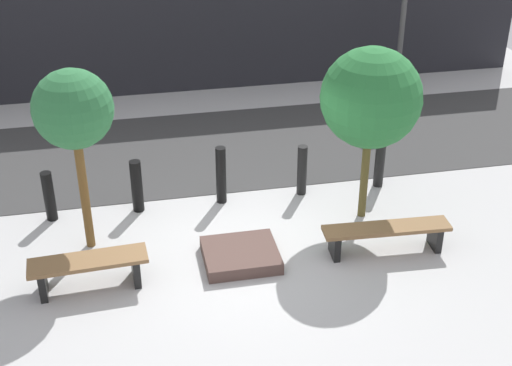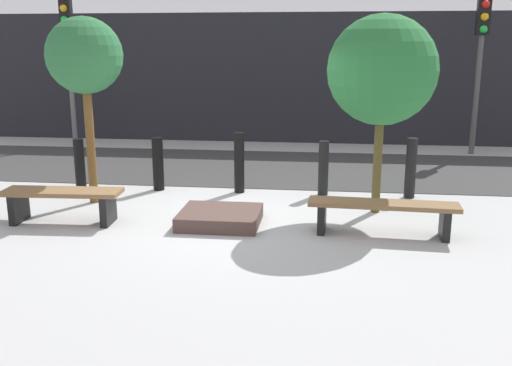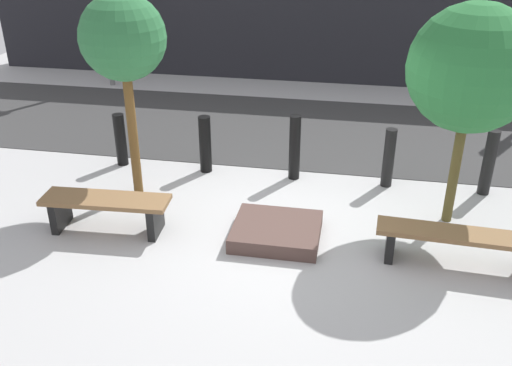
# 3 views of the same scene
# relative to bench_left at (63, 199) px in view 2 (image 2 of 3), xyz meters

# --- Properties ---
(ground_plane) EXTENTS (18.00, 18.00, 0.00)m
(ground_plane) POSITION_rel_bench_left_xyz_m (2.21, 0.38, -0.34)
(ground_plane) COLOR #AAAAAA
(road_strip) EXTENTS (18.00, 3.59, 0.01)m
(road_strip) POSITION_rel_bench_left_xyz_m (2.21, 4.04, -0.33)
(road_strip) COLOR #363636
(road_strip) RESTS_ON ground
(building_facade) EXTENTS (16.20, 0.50, 3.23)m
(building_facade) POSITION_rel_bench_left_xyz_m (2.21, 7.44, 1.28)
(building_facade) COLOR black
(building_facade) RESTS_ON ground
(bench_left) EXTENTS (1.67, 0.55, 0.48)m
(bench_left) POSITION_rel_bench_left_xyz_m (0.00, 0.00, 0.00)
(bench_left) COLOR black
(bench_left) RESTS_ON ground
(bench_right) EXTENTS (1.96, 0.49, 0.45)m
(bench_right) POSITION_rel_bench_left_xyz_m (4.41, 0.00, -0.01)
(bench_right) COLOR black
(bench_right) RESTS_ON ground
(planter_bed) EXTENTS (1.11, 0.98, 0.20)m
(planter_bed) POSITION_rel_bench_left_xyz_m (2.21, 0.20, -0.24)
(planter_bed) COLOR #4E3933
(planter_bed) RESTS_ON ground
(tree_behind_left_bench) EXTENTS (1.15, 1.15, 2.87)m
(tree_behind_left_bench) POSITION_rel_bench_left_xyz_m (0.00, 1.08, 1.93)
(tree_behind_left_bench) COLOR brown
(tree_behind_left_bench) RESTS_ON ground
(tree_behind_right_bench) EXTENTS (1.57, 1.57, 2.88)m
(tree_behind_right_bench) POSITION_rel_bench_left_xyz_m (4.41, 1.08, 1.75)
(tree_behind_right_bench) COLOR #4E4521
(tree_behind_right_bench) RESTS_ON ground
(bollard_far_left) EXTENTS (0.18, 0.18, 0.86)m
(bollard_far_left) POSITION_rel_bench_left_xyz_m (-0.62, 1.99, 0.09)
(bollard_far_left) COLOR black
(bollard_far_left) RESTS_ON ground
(bollard_left) EXTENTS (0.19, 0.19, 0.92)m
(bollard_left) POSITION_rel_bench_left_xyz_m (0.79, 1.99, 0.12)
(bollard_left) COLOR black
(bollard_left) RESTS_ON ground
(bollard_center) EXTENTS (0.17, 0.17, 1.03)m
(bollard_center) POSITION_rel_bench_left_xyz_m (2.21, 1.99, 0.18)
(bollard_center) COLOR black
(bollard_center) RESTS_ON ground
(bollard_right) EXTENTS (0.17, 0.17, 0.91)m
(bollard_right) POSITION_rel_bench_left_xyz_m (3.62, 1.99, 0.12)
(bollard_right) COLOR black
(bollard_right) RESTS_ON ground
(bollard_far_right) EXTENTS (0.17, 0.17, 0.99)m
(bollard_far_right) POSITION_rel_bench_left_xyz_m (5.03, 1.99, 0.16)
(bollard_far_right) COLOR black
(bollard_far_right) RESTS_ON ground
(traffic_light_west) EXTENTS (0.28, 0.27, 3.68)m
(traffic_light_west) POSITION_rel_bench_left_xyz_m (-2.58, 6.12, 2.20)
(traffic_light_west) COLOR slate
(traffic_light_west) RESTS_ON ground
(traffic_light_mid_west) EXTENTS (0.28, 0.27, 3.43)m
(traffic_light_mid_west) POSITION_rel_bench_left_xyz_m (6.99, 6.12, 2.04)
(traffic_light_mid_west) COLOR #484848
(traffic_light_mid_west) RESTS_ON ground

